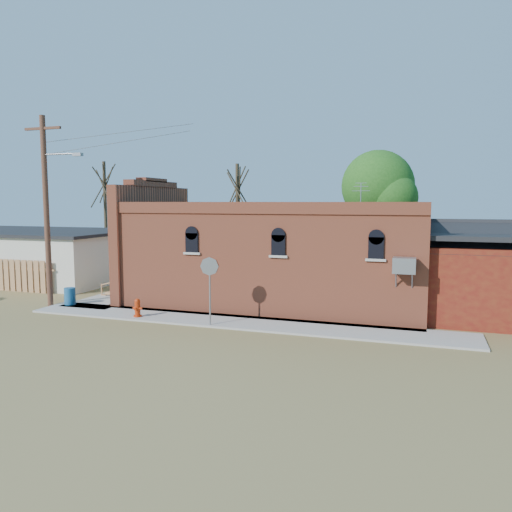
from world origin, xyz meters
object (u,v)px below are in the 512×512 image
(utility_pole, at_px, (47,207))
(brick_bar, at_px, (272,256))
(stop_sign, at_px, (210,273))
(trash_barrel, at_px, (70,296))
(fire_hydrant, at_px, (137,308))

(utility_pole, bearing_deg, brick_bar, 23.69)
(brick_bar, xyz_separation_m, stop_sign, (-0.92, -5.49, -0.15))
(brick_bar, relative_size, utility_pole, 1.82)
(trash_barrel, bearing_deg, stop_sign, -10.59)
(stop_sign, bearing_deg, fire_hydrant, -173.05)
(stop_sign, bearing_deg, utility_pole, -176.09)
(fire_hydrant, bearing_deg, stop_sign, -17.82)
(fire_hydrant, relative_size, stop_sign, 0.29)
(utility_pole, height_order, trash_barrel, utility_pole)
(trash_barrel, bearing_deg, brick_bar, 24.07)
(brick_bar, distance_m, trash_barrel, 9.97)
(brick_bar, distance_m, fire_hydrant, 7.10)
(fire_hydrant, distance_m, stop_sign, 3.95)
(brick_bar, height_order, trash_barrel, brick_bar)
(brick_bar, relative_size, fire_hydrant, 20.78)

